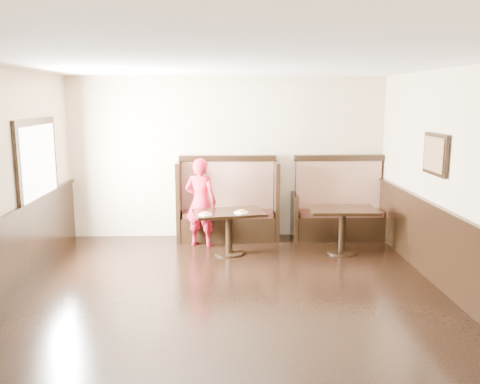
{
  "coord_description": "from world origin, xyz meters",
  "views": [
    {
      "loc": [
        -0.1,
        -5.34,
        2.43
      ],
      "look_at": [
        0.18,
        2.35,
        1.0
      ],
      "focal_mm": 38.0,
      "sensor_mm": 36.0,
      "label": 1
    }
  ],
  "objects_px": {
    "table_neighbor": "(343,220)",
    "child": "(201,202)",
    "booth_neighbor": "(339,211)",
    "table_main": "(229,221)",
    "booth_main": "(228,209)"
  },
  "relations": [
    {
      "from": "booth_neighbor",
      "to": "child",
      "type": "bearing_deg",
      "value": -169.8
    },
    {
      "from": "table_neighbor",
      "to": "booth_neighbor",
      "type": "bearing_deg",
      "value": 83.13
    },
    {
      "from": "booth_main",
      "to": "table_neighbor",
      "type": "bearing_deg",
      "value": -26.96
    },
    {
      "from": "booth_main",
      "to": "table_main",
      "type": "distance_m",
      "value": 0.92
    },
    {
      "from": "child",
      "to": "table_neighbor",
      "type": "bearing_deg",
      "value": -173.55
    },
    {
      "from": "table_neighbor",
      "to": "child",
      "type": "relative_size",
      "value": 0.72
    },
    {
      "from": "child",
      "to": "booth_neighbor",
      "type": "bearing_deg",
      "value": -151.27
    },
    {
      "from": "child",
      "to": "table_main",
      "type": "bearing_deg",
      "value": 151.94
    },
    {
      "from": "booth_neighbor",
      "to": "booth_main",
      "type": "bearing_deg",
      "value": 179.95
    },
    {
      "from": "table_main",
      "to": "booth_main",
      "type": "bearing_deg",
      "value": 79.58
    },
    {
      "from": "booth_main",
      "to": "table_main",
      "type": "height_order",
      "value": "booth_main"
    },
    {
      "from": "booth_main",
      "to": "booth_neighbor",
      "type": "bearing_deg",
      "value": -0.05
    },
    {
      "from": "booth_main",
      "to": "child",
      "type": "height_order",
      "value": "child"
    },
    {
      "from": "booth_main",
      "to": "child",
      "type": "bearing_deg",
      "value": -136.14
    },
    {
      "from": "table_main",
      "to": "child",
      "type": "bearing_deg",
      "value": 122.54
    }
  ]
}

